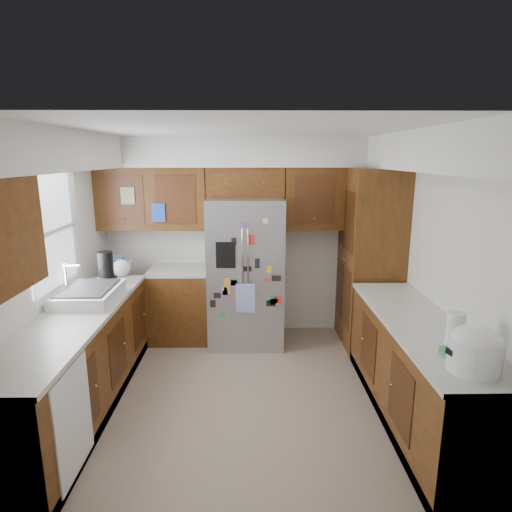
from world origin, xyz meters
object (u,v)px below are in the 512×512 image
at_px(paper_towel, 455,332).
at_px(rice_cooker, 476,349).
at_px(pantry, 370,259).
at_px(fridge, 246,272).

bearing_deg(paper_towel, rice_cooker, -91.69).
bearing_deg(pantry, rice_cooker, -90.01).
bearing_deg(fridge, paper_towel, -55.90).
distance_m(rice_cooker, paper_towel, 0.30).
bearing_deg(fridge, pantry, -2.06).
distance_m(fridge, rice_cooker, 2.94).
relative_size(pantry, rice_cooker, 6.27).
xyz_separation_m(fridge, rice_cooker, (1.50, -2.53, 0.17)).
xyz_separation_m(fridge, paper_towel, (1.51, -2.23, 0.16)).
bearing_deg(rice_cooker, fridge, 120.71).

